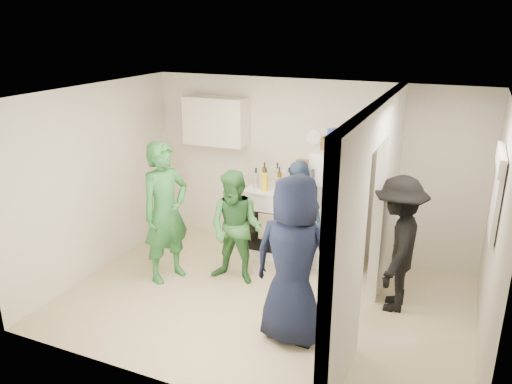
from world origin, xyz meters
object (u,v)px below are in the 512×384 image
at_px(wicker_basket, 336,143).
at_px(yellow_cup_stack_top, 357,144).
at_px(stove, 278,220).
at_px(person_nook, 397,244).
at_px(person_denim, 298,219).
at_px(person_green_center, 236,228).
at_px(fridge, 338,209).
at_px(blue_bowl, 336,134).
at_px(person_green_left, 166,213).
at_px(person_navy, 294,261).

height_order(wicker_basket, yellow_cup_stack_top, yellow_cup_stack_top).
height_order(stove, person_nook, person_nook).
bearing_deg(person_nook, person_denim, -105.22).
xyz_separation_m(wicker_basket, person_green_center, (-0.97, -1.05, -0.97)).
bearing_deg(stove, yellow_cup_stack_top, -6.68).
relative_size(wicker_basket, person_green_center, 0.23).
bearing_deg(person_denim, person_green_center, -110.18).
relative_size(fridge, yellow_cup_stack_top, 6.56).
distance_m(blue_bowl, person_nook, 1.69).
xyz_separation_m(wicker_basket, person_denim, (-0.31, -0.55, -0.92)).
distance_m(wicker_basket, person_nook, 1.61).
height_order(fridge, person_nook, fridge).
bearing_deg(person_green_center, blue_bowl, 46.29).
bearing_deg(fridge, yellow_cup_stack_top, -24.44).
bearing_deg(yellow_cup_stack_top, person_nook, -46.68).
distance_m(person_green_left, person_green_center, 0.92).
relative_size(stove, person_green_center, 0.67).
relative_size(stove, wicker_basket, 2.87).
bearing_deg(wicker_basket, person_nook, -41.10).
bearing_deg(yellow_cup_stack_top, person_green_center, -145.17).
xyz_separation_m(blue_bowl, person_nook, (1.01, -0.88, -1.03)).
bearing_deg(stove, person_nook, -25.52).
xyz_separation_m(blue_bowl, person_green_center, (-0.97, -1.05, -1.10)).
bearing_deg(person_navy, fridge, -86.76).
bearing_deg(yellow_cup_stack_top, blue_bowl, 154.89).
distance_m(person_denim, person_nook, 1.36).
bearing_deg(blue_bowl, person_green_center, -132.80).
relative_size(wicker_basket, person_navy, 0.19).
relative_size(fridge, wicker_basket, 4.69).
bearing_deg(person_nook, person_navy, -40.99).
xyz_separation_m(stove, person_green_left, (-1.04, -1.30, 0.42)).
height_order(wicker_basket, person_denim, wicker_basket).
relative_size(stove, person_green_left, 0.54).
bearing_deg(wicker_basket, person_green_left, -144.26).
xyz_separation_m(yellow_cup_stack_top, person_navy, (-0.20, -1.79, -0.85)).
bearing_deg(blue_bowl, person_nook, -41.10).
bearing_deg(yellow_cup_stack_top, wicker_basket, 154.89).
xyz_separation_m(wicker_basket, person_navy, (0.12, -1.94, -0.80)).
relative_size(blue_bowl, yellow_cup_stack_top, 0.96).
xyz_separation_m(stove, person_nook, (1.80, -0.86, 0.31)).
height_order(stove, yellow_cup_stack_top, yellow_cup_stack_top).
bearing_deg(person_nook, person_green_center, -86.23).
height_order(person_denim, person_nook, person_nook).
relative_size(wicker_basket, blue_bowl, 1.46).
bearing_deg(person_green_left, wicker_basket, -32.16).
relative_size(stove, person_denim, 0.63).
xyz_separation_m(blue_bowl, person_green_left, (-1.84, -1.32, -0.92)).
xyz_separation_m(fridge, person_denim, (-0.41, -0.50, -0.03)).
bearing_deg(stove, person_denim, -47.79).
xyz_separation_m(wicker_basket, yellow_cup_stack_top, (0.32, -0.15, 0.05)).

